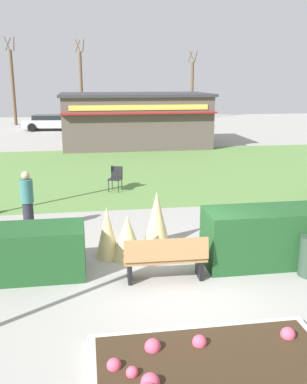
{
  "coord_description": "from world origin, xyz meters",
  "views": [
    {
      "loc": [
        -1.86,
        -7.86,
        4.03
      ],
      "look_at": [
        -0.15,
        3.12,
        1.09
      ],
      "focal_mm": 40.49,
      "sensor_mm": 36.0,
      "label": 1
    }
  ],
  "objects_px": {
    "person_strolling": "(27,202)",
    "parked_car_west_slot": "(50,122)",
    "parked_car_east_slot": "(179,120)",
    "tree_left_bg": "(192,89)",
    "park_bench": "(165,258)",
    "tree_center_bg": "(81,85)",
    "cafe_chair_west": "(116,176)",
    "food_kiosk": "(135,120)",
    "tree_right_bg": "(13,86)",
    "parked_car_center_slot": "(114,121)"
  },
  "relations": [
    {
      "from": "parked_car_west_slot",
      "to": "tree_right_bg",
      "type": "bearing_deg",
      "value": 126.28
    },
    {
      "from": "food_kiosk",
      "to": "person_strolling",
      "type": "relative_size",
      "value": 5.23
    },
    {
      "from": "food_kiosk",
      "to": "tree_left_bg",
      "type": "bearing_deg",
      "value": 65.6
    },
    {
      "from": "parked_car_west_slot",
      "to": "tree_left_bg",
      "type": "xyz_separation_m",
      "value": [
        13.4,
        7.7,
        2.29
      ]
    },
    {
      "from": "tree_center_bg",
      "to": "parked_car_east_slot",
      "type": "bearing_deg",
      "value": -42.4
    },
    {
      "from": "park_bench",
      "to": "parked_car_east_slot",
      "type": "relative_size",
      "value": 0.41
    },
    {
      "from": "tree_left_bg",
      "to": "parked_car_center_slot",
      "type": "bearing_deg",
      "value": -137.22
    },
    {
      "from": "cafe_chair_west",
      "to": "parked_car_west_slot",
      "type": "relative_size",
      "value": 0.21
    },
    {
      "from": "tree_right_bg",
      "to": "parked_car_east_slot",
      "type": "bearing_deg",
      "value": -18.14
    },
    {
      "from": "cafe_chair_west",
      "to": "parked_car_east_slot",
      "type": "bearing_deg",
      "value": 71.58
    },
    {
      "from": "parked_car_west_slot",
      "to": "tree_left_bg",
      "type": "bearing_deg",
      "value": 29.88
    },
    {
      "from": "park_bench",
      "to": "parked_car_center_slot",
      "type": "bearing_deg",
      "value": 88.33
    },
    {
      "from": "park_bench",
      "to": "tree_right_bg",
      "type": "bearing_deg",
      "value": 103.37
    },
    {
      "from": "parked_car_west_slot",
      "to": "parked_car_center_slot",
      "type": "xyz_separation_m",
      "value": [
        5.08,
        -0.0,
        0.0
      ]
    },
    {
      "from": "tree_left_bg",
      "to": "cafe_chair_west",
      "type": "bearing_deg",
      "value": -109.18
    },
    {
      "from": "food_kiosk",
      "to": "tree_center_bg",
      "type": "distance_m",
      "value": 16.78
    },
    {
      "from": "person_strolling",
      "to": "tree_left_bg",
      "type": "relative_size",
      "value": 0.26
    },
    {
      "from": "person_strolling",
      "to": "parked_car_west_slot",
      "type": "height_order",
      "value": "person_strolling"
    },
    {
      "from": "cafe_chair_west",
      "to": "parked_car_center_slot",
      "type": "distance_m",
      "value": 19.93
    },
    {
      "from": "tree_right_bg",
      "to": "park_bench",
      "type": "bearing_deg",
      "value": -76.63
    },
    {
      "from": "parked_car_east_slot",
      "to": "parked_car_west_slot",
      "type": "bearing_deg",
      "value": 179.98
    },
    {
      "from": "cafe_chair_west",
      "to": "parked_car_west_slot",
      "type": "bearing_deg",
      "value": 100.83
    },
    {
      "from": "park_bench",
      "to": "parked_car_east_slot",
      "type": "bearing_deg",
      "value": 77.34
    },
    {
      "from": "food_kiosk",
      "to": "tree_center_bg",
      "type": "height_order",
      "value": "tree_center_bg"
    },
    {
      "from": "parked_car_center_slot",
      "to": "parked_car_west_slot",
      "type": "bearing_deg",
      "value": 179.95
    },
    {
      "from": "park_bench",
      "to": "tree_center_bg",
      "type": "xyz_separation_m",
      "value": [
        -1.76,
        34.61,
        2.88
      ]
    },
    {
      "from": "park_bench",
      "to": "parked_car_east_slot",
      "type": "xyz_separation_m",
      "value": [
        6.15,
        27.39,
        0.16
      ]
    },
    {
      "from": "tree_left_bg",
      "to": "tree_center_bg",
      "type": "xyz_separation_m",
      "value": [
        -10.89,
        -0.48,
        0.43
      ]
    },
    {
      "from": "park_bench",
      "to": "tree_center_bg",
      "type": "height_order",
      "value": "tree_center_bg"
    },
    {
      "from": "person_strolling",
      "to": "tree_left_bg",
      "type": "xyz_separation_m",
      "value": [
        12.22,
        31.76,
        2.07
      ]
    },
    {
      "from": "person_strolling",
      "to": "tree_right_bg",
      "type": "distance_m",
      "value": 29.01
    },
    {
      "from": "parked_car_west_slot",
      "to": "parked_car_east_slot",
      "type": "xyz_separation_m",
      "value": [
        10.43,
        -0.0,
        0.0
      ]
    },
    {
      "from": "food_kiosk",
      "to": "tree_left_bg",
      "type": "height_order",
      "value": "tree_left_bg"
    },
    {
      "from": "tree_left_bg",
      "to": "tree_right_bg",
      "type": "distance_m",
      "value": 17.01
    },
    {
      "from": "tree_right_bg",
      "to": "food_kiosk",
      "type": "bearing_deg",
      "value": -56.41
    },
    {
      "from": "park_bench",
      "to": "tree_right_bg",
      "type": "distance_m",
      "value": 32.9
    },
    {
      "from": "tree_left_bg",
      "to": "food_kiosk",
      "type": "bearing_deg",
      "value": -114.4
    },
    {
      "from": "cafe_chair_west",
      "to": "parked_car_center_slot",
      "type": "height_order",
      "value": "parked_car_center_slot"
    },
    {
      "from": "person_strolling",
      "to": "parked_car_west_slot",
      "type": "xyz_separation_m",
      "value": [
        -1.18,
        24.06,
        -0.22
      ]
    },
    {
      "from": "tree_right_bg",
      "to": "tree_center_bg",
      "type": "relative_size",
      "value": 0.99
    },
    {
      "from": "cafe_chair_west",
      "to": "food_kiosk",
      "type": "bearing_deg",
      "value": 79.68
    },
    {
      "from": "tree_center_bg",
      "to": "parked_car_west_slot",
      "type": "bearing_deg",
      "value": -109.22
    },
    {
      "from": "person_strolling",
      "to": "tree_center_bg",
      "type": "height_order",
      "value": "tree_center_bg"
    },
    {
      "from": "parked_car_west_slot",
      "to": "parked_car_east_slot",
      "type": "relative_size",
      "value": 1.03
    },
    {
      "from": "parked_car_east_slot",
      "to": "tree_center_bg",
      "type": "relative_size",
      "value": 0.56
    },
    {
      "from": "park_bench",
      "to": "cafe_chair_west",
      "type": "distance_m",
      "value": 7.51
    },
    {
      "from": "person_strolling",
      "to": "parked_car_west_slot",
      "type": "bearing_deg",
      "value": 104.7
    },
    {
      "from": "tree_center_bg",
      "to": "tree_right_bg",
      "type": "bearing_deg",
      "value": -154.89
    },
    {
      "from": "park_bench",
      "to": "parked_car_west_slot",
      "type": "bearing_deg",
      "value": 98.88
    },
    {
      "from": "food_kiosk",
      "to": "parked_car_center_slot",
      "type": "height_order",
      "value": "food_kiosk"
    }
  ]
}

